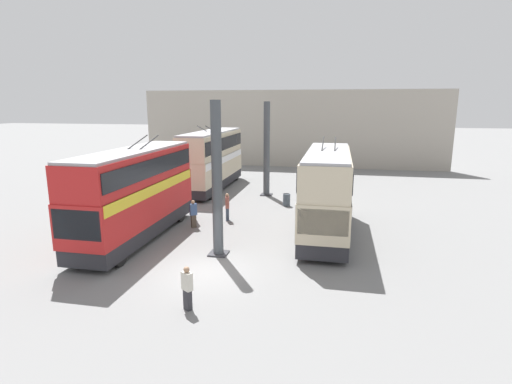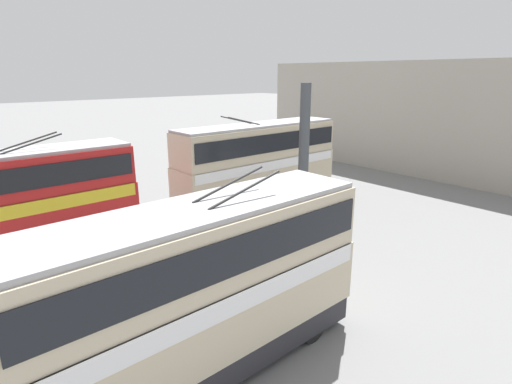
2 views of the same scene
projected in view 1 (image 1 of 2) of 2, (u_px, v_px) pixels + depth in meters
The scene contains 11 objects.
ground_plane at pixel (205, 271), 17.98m from camera, with size 240.00×240.00×0.00m, color slate.
depot_back_wall at pixel (290, 129), 47.07m from camera, with size 0.50×36.00×8.97m.
support_column_near at pixel (217, 183), 19.25m from camera, with size 0.92×0.92×7.57m.
support_column_far at pixel (267, 151), 32.22m from camera, with size 0.92×0.92×7.57m.
bus_left_far at pixel (327, 188), 22.40m from camera, with size 9.61×2.54×5.45m.
bus_right_near at pixel (135, 189), 21.79m from camera, with size 10.38×2.54×5.60m.
bus_right_mid at pixel (212, 157), 34.94m from camera, with size 11.27×2.54×5.69m.
person_aisle_foreground at pixel (187, 287), 14.47m from camera, with size 0.43×0.48×1.68m.
person_aisle_midway at pixel (227, 206), 25.64m from camera, with size 0.47×0.33×1.81m.
person_by_right_row at pixel (193, 213), 24.16m from camera, with size 0.45×0.48×1.72m.
oil_drum at pixel (287, 200), 29.40m from camera, with size 0.55×0.55×0.92m.
Camera 1 is at (-15.97, -5.66, 7.39)m, focal length 28.00 mm.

